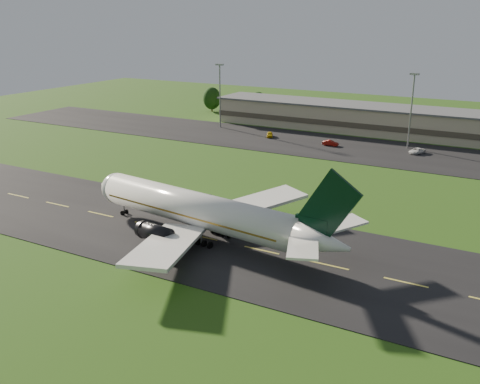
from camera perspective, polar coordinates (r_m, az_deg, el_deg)
The scene contains 10 objects.
ground at distance 83.47m, azimuth 2.31°, elevation -6.28°, with size 360.00×360.00×0.00m, color #214812.
taxiway at distance 83.45m, azimuth 2.31°, elevation -6.25°, with size 220.00×30.00×0.10m, color black.
apron at distance 148.19m, azimuth 14.88°, elevation 4.14°, with size 260.00×30.00×0.10m, color black.
airliner at distance 86.65m, azimuth -4.20°, elevation -2.04°, with size 51.18×41.86×15.57m.
terminal at distance 169.34m, azimuth 19.16°, elevation 6.83°, with size 145.00×16.00×8.40m.
light_mast_west at distance 173.96m, azimuth -2.16°, elevation 11.01°, with size 2.40×1.20×20.35m.
light_mast_centre at distance 152.44m, azimuth 17.87°, elevation 9.13°, with size 2.40×1.20×20.35m.
service_vehicle_a at distance 161.43m, azimuth 3.19°, elevation 6.15°, with size 1.75×4.36×1.49m, color gold.
service_vehicle_b at distance 152.21m, azimuth 9.62°, elevation 5.17°, with size 1.55×4.45×1.47m, color maroon.
service_vehicle_c at distance 149.06m, azimuth 18.36°, elevation 4.20°, with size 2.34×5.08×1.41m, color white.
Camera 1 is at (33.52, -68.14, 34.65)m, focal length 40.00 mm.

